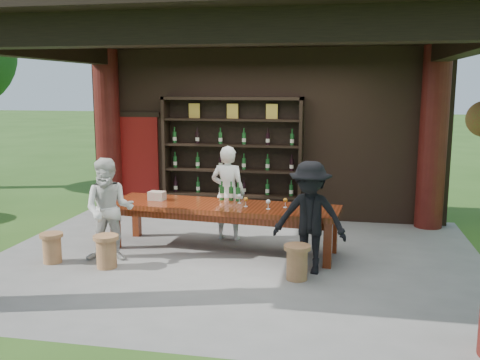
% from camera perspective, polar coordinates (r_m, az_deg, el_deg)
% --- Properties ---
extents(ground, '(90.00, 90.00, 0.00)m').
position_cam_1_polar(ground, '(8.17, -0.54, -8.45)').
color(ground, '#2D5119').
rests_on(ground, ground).
extents(pavilion, '(7.50, 6.00, 3.60)m').
position_cam_1_polar(pavilion, '(8.18, -0.05, 6.81)').
color(pavilion, slate).
rests_on(pavilion, ground).
extents(wine_shelf, '(2.71, 0.41, 2.39)m').
position_cam_1_polar(wine_shelf, '(10.35, -0.84, 2.28)').
color(wine_shelf, black).
rests_on(wine_shelf, ground).
extents(tasting_table, '(3.71, 1.26, 0.75)m').
position_cam_1_polar(tasting_table, '(8.44, -1.83, -3.36)').
color(tasting_table, '#531F0B').
rests_on(tasting_table, ground).
extents(stool_near_left, '(0.36, 0.36, 0.48)m').
position_cam_1_polar(stool_near_left, '(7.97, -14.07, -7.32)').
color(stool_near_left, brown).
rests_on(stool_near_left, ground).
extents(stool_near_right, '(0.36, 0.36, 0.48)m').
position_cam_1_polar(stool_near_right, '(7.33, 6.10, -8.62)').
color(stool_near_right, brown).
rests_on(stool_near_right, ground).
extents(stool_far_left, '(0.34, 0.34, 0.45)m').
position_cam_1_polar(stool_far_left, '(8.43, -19.42, -6.76)').
color(stool_far_left, brown).
rests_on(stool_far_left, ground).
extents(host, '(0.62, 0.44, 1.61)m').
position_cam_1_polar(host, '(9.03, -1.30, -1.39)').
color(host, silver).
rests_on(host, ground).
extents(guest_woman, '(0.86, 0.73, 1.55)m').
position_cam_1_polar(guest_woman, '(8.17, -13.78, -3.11)').
color(guest_woman, silver).
rests_on(guest_woman, ground).
extents(guest_man, '(1.08, 0.69, 1.58)m').
position_cam_1_polar(guest_man, '(7.48, 7.45, -3.99)').
color(guest_man, black).
rests_on(guest_man, ground).
extents(table_bottles, '(0.35, 0.11, 0.31)m').
position_cam_1_polar(table_bottles, '(8.66, -1.04, -1.19)').
color(table_bottles, '#194C1E').
rests_on(table_bottles, tasting_table).
extents(table_glasses, '(0.82, 0.38, 0.15)m').
position_cam_1_polar(table_glasses, '(8.24, 2.08, -2.34)').
color(table_glasses, silver).
rests_on(table_glasses, tasting_table).
extents(napkin_basket, '(0.28, 0.20, 0.14)m').
position_cam_1_polar(napkin_basket, '(8.82, -8.85, -1.66)').
color(napkin_basket, '#BF6672').
rests_on(napkin_basket, tasting_table).
extents(shrubs, '(15.27, 7.26, 1.36)m').
position_cam_1_polar(shrubs, '(8.34, 17.01, -4.56)').
color(shrubs, '#194C14').
rests_on(shrubs, ground).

